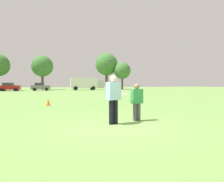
% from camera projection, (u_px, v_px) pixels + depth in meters
% --- Properties ---
extents(ground_plane, '(193.17, 193.17, 0.00)m').
position_uv_depth(ground_plane, '(116.00, 126.00, 6.37)').
color(ground_plane, '#6B9347').
extents(player_thrower, '(0.55, 0.40, 1.75)m').
position_uv_depth(player_thrower, '(113.00, 97.00, 6.73)').
color(player_thrower, black).
rests_on(player_thrower, ground).
extents(player_defender, '(0.44, 0.26, 1.46)m').
position_uv_depth(player_defender, '(137.00, 100.00, 7.35)').
color(player_defender, '#4C4C51').
rests_on(player_defender, ground).
extents(frisbee, '(0.27, 0.27, 0.06)m').
position_uv_depth(frisbee, '(126.00, 94.00, 7.14)').
color(frisbee, white).
extents(traffic_cone, '(0.32, 0.32, 0.48)m').
position_uv_depth(traffic_cone, '(48.00, 102.00, 12.82)').
color(traffic_cone, '#D8590C').
rests_on(traffic_cone, ground).
extents(parked_car_mid_right, '(4.33, 2.47, 1.82)m').
position_uv_depth(parked_car_mid_right, '(9.00, 87.00, 40.95)').
color(parked_car_mid_right, maroon).
rests_on(parked_car_mid_right, ground).
extents(parked_car_near_right, '(4.33, 2.47, 1.82)m').
position_uv_depth(parked_car_near_right, '(41.00, 87.00, 43.75)').
color(parked_car_near_right, slate).
rests_on(parked_car_near_right, ground).
extents(box_truck, '(8.66, 3.44, 3.18)m').
position_uv_depth(box_truck, '(86.00, 83.00, 49.10)').
color(box_truck, white).
rests_on(box_truck, ground).
extents(tree_center_elm, '(5.69, 5.69, 9.24)m').
position_uv_depth(tree_center_elm, '(42.00, 66.00, 50.79)').
color(tree_center_elm, brown).
rests_on(tree_center_elm, ground).
extents(tree_east_birch, '(6.69, 6.69, 10.87)m').
position_uv_depth(tree_east_birch, '(107.00, 64.00, 56.79)').
color(tree_east_birch, brown).
rests_on(tree_east_birch, ground).
extents(tree_east_oak, '(4.91, 4.91, 7.99)m').
position_uv_depth(tree_east_oak, '(122.00, 71.00, 55.36)').
color(tree_east_oak, brown).
rests_on(tree_east_oak, ground).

